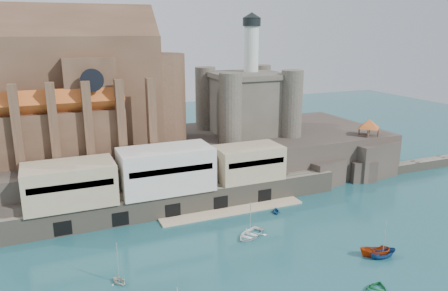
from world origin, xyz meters
The scene contains 13 objects.
ground centered at (0.00, 0.00, 0.00)m, with size 300.00×300.00×0.00m, color #17474E.
promontory centered at (-0.19, 39.37, 4.92)m, with size 100.00×36.00×10.00m.
quay centered at (-10.19, 23.07, 6.07)m, with size 70.00×12.00×13.05m.
church centered at (-24.13, 41.85, 22.13)m, with size 47.00×25.93×30.51m.
castle_keep centered at (16.08, 41.08, 18.31)m, with size 21.20×21.20×29.30m.
rock_outcrop centered at (42.00, 25.84, 4.02)m, with size 14.50×10.50×8.70m.
pavilion centered at (42.00, 26.00, 12.73)m, with size 6.40×6.40×5.40m.
breakwater centered at (66.00, 24.00, 0.00)m, with size 40.00×3.00×2.40m, color #6C6656.
boat_2 centered at (16.48, -8.21, 0.00)m, with size 1.70×1.75×4.53m, color navy.
boat_4 centered at (-23.57, 1.01, 0.00)m, with size 2.60×1.59×3.01m, color beige.
boat_5 centered at (15.67, -7.29, 0.00)m, with size 1.89×1.94×5.02m, color #A03107.
boat_6 centered at (0.33, 6.83, 0.00)m, with size 4.55×1.32×6.38m, color white.
boat_7 centered at (9.60, 14.00, 0.00)m, with size 2.40×1.47×2.78m, color navy.
Camera 1 is at (-31.33, -56.01, 35.49)m, focal length 35.00 mm.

